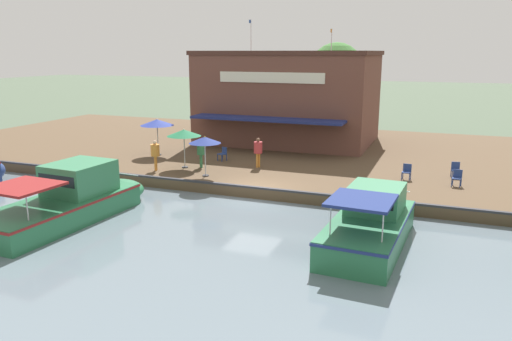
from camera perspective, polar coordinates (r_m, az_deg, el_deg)
name	(u,v)px	position (r m, az deg, el deg)	size (l,w,h in m)	color
ground_plane	(253,200)	(25.14, -0.39, -3.42)	(220.00, 220.00, 0.00)	#4C5B47
quay_deck	(310,154)	(35.23, 6.17, 1.91)	(22.00, 56.00, 0.60)	brown
quay_edge_fender	(253,187)	(25.05, -0.31, -1.93)	(0.20, 50.40, 0.10)	#2D2D33
waterfront_restaurant	(289,97)	(38.09, 3.80, 8.41)	(10.28, 12.63, 9.04)	brown
patio_umbrella_near_quay_edge	(205,140)	(27.23, -5.87, 3.46)	(1.75, 1.75, 2.23)	#B7B7B7
patio_umbrella_back_row	(157,122)	(33.38, -11.24, 5.41)	(2.19, 2.19, 2.43)	#B7B7B7
patio_umbrella_far_corner	(184,133)	(29.42, -8.24, 4.27)	(2.00, 2.00, 2.32)	#B7B7B7
cafe_chair_back_row_seat	(407,171)	(27.81, 16.84, -0.06)	(0.47, 0.47, 0.85)	navy
cafe_chair_under_first_umbrella	(456,169)	(29.18, 21.86, 0.16)	(0.50, 0.50, 0.85)	navy
cafe_chair_far_corner_seat	(223,153)	(31.42, -3.80, 2.00)	(0.58, 0.58, 0.85)	navy
cafe_chair_beside_entrance	(457,177)	(27.31, 22.00, -0.71)	(0.50, 0.50, 0.85)	navy
person_mid_patio	(258,149)	(29.37, 0.24, 2.50)	(0.50, 0.50, 1.77)	orange
person_near_entrance	(155,152)	(29.15, -11.45, 2.14)	(0.50, 0.50, 1.76)	orange
person_at_quay_edge	(201,151)	(29.57, -6.32, 2.22)	(0.45, 0.45, 1.58)	#337547
motorboat_outer_channel	(373,221)	(20.06, 13.19, -5.65)	(7.54, 2.94, 2.28)	#287047
motorboat_second_along	(75,199)	(23.67, -20.01, -3.08)	(8.86, 3.37, 2.39)	#287047
tree_behind_restaurant	(243,76)	(45.03, -1.46, 10.76)	(3.95, 3.76, 6.59)	brown
tree_downstream_bank	(334,71)	(42.70, 8.85, 11.13)	(4.68, 4.46, 7.46)	brown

